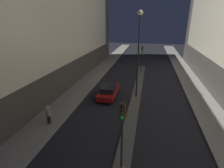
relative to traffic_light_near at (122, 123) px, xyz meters
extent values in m
cube|color=#423D38|center=(-11.88, 15.35, 6.74)|extent=(6.00, 38.87, 20.31)
cube|color=#56544F|center=(0.00, 11.25, -3.34)|extent=(1.10, 28.68, 0.14)
cylinder|color=black|center=(0.00, 0.03, -1.50)|extent=(0.12, 0.12, 3.55)
cube|color=#3D3814|center=(0.00, 0.03, 0.73)|extent=(0.32, 0.28, 0.90)
sphere|color=#4C0F0F|center=(0.00, -0.15, 1.03)|extent=(0.20, 0.20, 0.20)
sphere|color=#4C380A|center=(0.00, -0.15, 0.73)|extent=(0.20, 0.20, 0.20)
sphere|color=#1EEA4C|center=(0.00, -0.15, 0.43)|extent=(0.20, 0.20, 0.20)
cylinder|color=black|center=(0.00, 21.03, -1.50)|extent=(0.12, 0.12, 3.55)
cube|color=#3D3814|center=(0.00, 21.03, 0.73)|extent=(0.32, 0.28, 0.90)
sphere|color=#4C0F0F|center=(0.00, 20.85, 1.03)|extent=(0.20, 0.20, 0.20)
sphere|color=#4C380A|center=(0.00, 20.85, 0.73)|extent=(0.20, 0.20, 0.20)
sphere|color=#1EEA4C|center=(0.00, 20.85, 0.43)|extent=(0.20, 0.20, 0.20)
cylinder|color=black|center=(0.00, 10.93, 1.26)|extent=(0.16, 0.16, 9.06)
sphere|color=#F9EAB2|center=(0.00, 10.93, 5.95)|extent=(0.55, 0.55, 0.55)
cylinder|color=white|center=(0.16, -0.25, -2.95)|extent=(0.20, 0.20, 0.08)
cube|color=maroon|center=(-3.23, 10.50, -2.80)|extent=(1.85, 4.62, 0.58)
cube|color=black|center=(-3.23, 10.15, -2.22)|extent=(1.57, 2.08, 0.58)
cube|color=red|center=(-3.87, 8.19, -2.77)|extent=(0.14, 0.04, 0.10)
cube|color=red|center=(-2.58, 8.19, -2.77)|extent=(0.14, 0.04, 0.10)
cylinder|color=black|center=(-4.04, 11.93, -3.09)|extent=(0.22, 0.64, 0.64)
cylinder|color=black|center=(-2.41, 11.93, -3.09)|extent=(0.22, 0.64, 0.64)
cylinder|color=black|center=(-4.04, 9.06, -3.09)|extent=(0.22, 0.64, 0.64)
cylinder|color=black|center=(-2.41, 9.06, -3.09)|extent=(0.22, 0.64, 0.64)
cylinder|color=black|center=(-7.00, 3.68, -2.88)|extent=(0.33, 0.33, 0.78)
cylinder|color=gray|center=(-7.00, 3.68, -2.15)|extent=(0.44, 0.44, 0.69)
sphere|color=beige|center=(-7.00, 3.68, -1.69)|extent=(0.23, 0.23, 0.23)
camera|label=1|loc=(1.18, -8.13, 5.30)|focal=28.00mm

